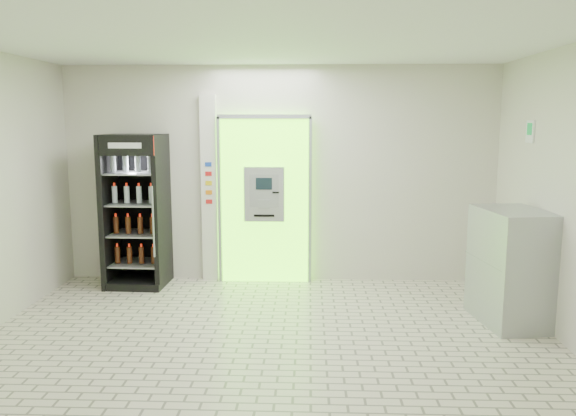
{
  "coord_description": "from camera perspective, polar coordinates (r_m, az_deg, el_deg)",
  "views": [
    {
      "loc": [
        0.42,
        -5.29,
        2.24
      ],
      "look_at": [
        0.17,
        1.2,
        1.23
      ],
      "focal_mm": 35.0,
      "sensor_mm": 36.0,
      "label": 1
    }
  ],
  "objects": [
    {
      "name": "ground",
      "position": [
        5.76,
        -2.2,
        -14.07
      ],
      "size": [
        6.0,
        6.0,
        0.0
      ],
      "primitive_type": "plane",
      "color": "beige",
      "rests_on": "ground"
    },
    {
      "name": "room_shell",
      "position": [
        5.32,
        -2.32,
        4.51
      ],
      "size": [
        6.0,
        6.0,
        6.0
      ],
      "color": "beige",
      "rests_on": "ground"
    },
    {
      "name": "atm_assembly",
      "position": [
        7.8,
        -2.36,
        0.94
      ],
      "size": [
        1.3,
        0.24,
        2.33
      ],
      "color": "#67FD17",
      "rests_on": "ground"
    },
    {
      "name": "pillar",
      "position": [
        7.92,
        -7.98,
        1.92
      ],
      "size": [
        0.22,
        0.11,
        2.6
      ],
      "color": "silver",
      "rests_on": "ground"
    },
    {
      "name": "beverage_cooler",
      "position": [
        7.91,
        -15.13,
        -0.57
      ],
      "size": [
        0.8,
        0.75,
        2.07
      ],
      "rotation": [
        0.0,
        0.0,
        -0.04
      ],
      "color": "black",
      "rests_on": "ground"
    },
    {
      "name": "steel_cabinet",
      "position": [
        6.74,
        21.76,
        -5.56
      ],
      "size": [
        0.77,
        1.04,
        1.28
      ],
      "rotation": [
        0.0,
        0.0,
        0.14
      ],
      "color": "#A2A4A9",
      "rests_on": "ground"
    },
    {
      "name": "exit_sign",
      "position": [
        7.17,
        23.4,
        7.16
      ],
      "size": [
        0.02,
        0.22,
        0.26
      ],
      "color": "white",
      "rests_on": "room_shell"
    }
  ]
}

